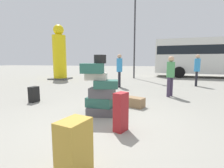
# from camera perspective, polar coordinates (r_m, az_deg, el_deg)

# --- Properties ---
(ground_plane) EXTENTS (80.00, 80.00, 0.00)m
(ground_plane) POSITION_cam_1_polar(r_m,az_deg,el_deg) (4.00, -3.52, -12.56)
(ground_plane) COLOR gray
(suitcase_tower) EXTENTS (0.94, 0.67, 1.53)m
(suitcase_tower) POSITION_cam_1_polar(r_m,az_deg,el_deg) (4.34, -3.98, -2.29)
(suitcase_tower) COLOR #4C4C51
(suitcase_tower) RESTS_ON ground
(suitcase_brown_right_side) EXTENTS (0.66, 0.54, 0.29)m
(suitcase_brown_right_side) POSITION_cam_1_polar(r_m,az_deg,el_deg) (5.24, 7.51, -6.01)
(suitcase_brown_right_side) COLOR olive
(suitcase_brown_right_side) RESTS_ON ground
(suitcase_maroon_behind_tower) EXTENTS (0.29, 0.34, 0.78)m
(suitcase_maroon_behind_tower) POSITION_cam_1_polar(r_m,az_deg,el_deg) (3.41, 2.95, -9.31)
(suitcase_maroon_behind_tower) COLOR maroon
(suitcase_maroon_behind_tower) RESTS_ON ground
(suitcase_black_white_trunk) EXTENTS (0.24, 0.35, 0.52)m
(suitcase_black_white_trunk) POSITION_cam_1_polar(r_m,az_deg,el_deg) (6.36, -24.61, -3.14)
(suitcase_black_white_trunk) COLOR black
(suitcase_black_white_trunk) RESTS_ON ground
(suitcase_tan_left_side) EXTENTS (0.39, 0.47, 0.69)m
(suitcase_tan_left_side) POSITION_cam_1_polar(r_m,az_deg,el_deg) (2.27, -12.55, -19.92)
(suitcase_tan_left_side) COLOR #B28C33
(suitcase_tan_left_side) RESTS_ON ground
(person_bearded_onlooker) EXTENTS (0.30, 0.34, 1.72)m
(person_bearded_onlooker) POSITION_cam_1_polar(r_m,az_deg,el_deg) (8.95, 2.50, 5.47)
(person_bearded_onlooker) COLOR black
(person_bearded_onlooker) RESTS_ON ground
(person_tourist_with_camera) EXTENTS (0.30, 0.30, 1.56)m
(person_tourist_with_camera) POSITION_cam_1_polar(r_m,az_deg,el_deg) (6.95, 18.95, 3.58)
(person_tourist_with_camera) COLOR #3F334C
(person_tourist_with_camera) RESTS_ON ground
(person_passerby_in_red) EXTENTS (0.30, 0.33, 1.72)m
(person_passerby_in_red) POSITION_cam_1_polar(r_m,az_deg,el_deg) (10.37, 26.53, 4.96)
(person_passerby_in_red) COLOR black
(person_passerby_in_red) RESTS_ON ground
(yellow_dummy_statue) EXTENTS (1.35, 1.35, 3.97)m
(yellow_dummy_statue) POSITION_cam_1_polar(r_m,az_deg,el_deg) (13.34, -17.11, 9.08)
(yellow_dummy_statue) COLOR yellow
(yellow_dummy_statue) RESTS_ON ground
(lamp_post) EXTENTS (0.36, 0.36, 6.74)m
(lamp_post) POSITION_cam_1_polar(r_m,az_deg,el_deg) (13.92, 7.64, 19.97)
(lamp_post) COLOR #333338
(lamp_post) RESTS_ON ground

